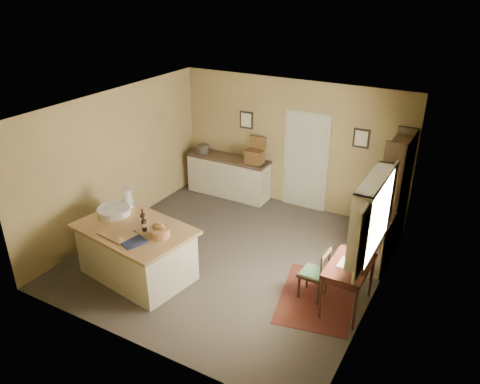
% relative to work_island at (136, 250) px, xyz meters
% --- Properties ---
extents(ground, '(5.00, 5.00, 0.00)m').
position_rel_work_island_xyz_m(ground, '(1.07, 1.23, -0.48)').
color(ground, '#4C433A').
rests_on(ground, ground).
extents(wall_back, '(5.00, 0.10, 2.70)m').
position_rel_work_island_xyz_m(wall_back, '(1.07, 3.73, 0.87)').
color(wall_back, '#9A804A').
rests_on(wall_back, ground).
extents(wall_front, '(5.00, 0.10, 2.70)m').
position_rel_work_island_xyz_m(wall_front, '(1.07, -1.27, 0.87)').
color(wall_front, '#9A804A').
rests_on(wall_front, ground).
extents(wall_left, '(0.10, 5.00, 2.70)m').
position_rel_work_island_xyz_m(wall_left, '(-1.43, 1.23, 0.87)').
color(wall_left, '#9A804A').
rests_on(wall_left, ground).
extents(wall_right, '(0.10, 5.00, 2.70)m').
position_rel_work_island_xyz_m(wall_right, '(3.57, 1.23, 0.87)').
color(wall_right, '#9A804A').
rests_on(wall_right, ground).
extents(ceiling, '(5.00, 5.00, 0.00)m').
position_rel_work_island_xyz_m(ceiling, '(1.07, 1.23, 2.22)').
color(ceiling, silver).
rests_on(ceiling, wall_back).
extents(door, '(0.97, 0.06, 2.11)m').
position_rel_work_island_xyz_m(door, '(1.42, 3.70, 0.57)').
color(door, '#ADB298').
rests_on(door, ground).
extents(framed_prints, '(2.82, 0.02, 0.38)m').
position_rel_work_island_xyz_m(framed_prints, '(1.27, 3.71, 1.24)').
color(framed_prints, black).
rests_on(framed_prints, ground).
extents(window, '(0.25, 1.99, 1.12)m').
position_rel_work_island_xyz_m(window, '(3.50, 1.03, 1.07)').
color(window, beige).
rests_on(window, ground).
extents(work_island, '(2.02, 1.48, 1.20)m').
position_rel_work_island_xyz_m(work_island, '(0.00, 0.00, 0.00)').
color(work_island, beige).
rests_on(work_island, ground).
extents(sideboard, '(1.90, 0.54, 1.18)m').
position_rel_work_island_xyz_m(sideboard, '(-0.27, 3.43, -0.00)').
color(sideboard, beige).
rests_on(sideboard, ground).
extents(rug, '(1.41, 1.79, 0.01)m').
position_rel_work_island_xyz_m(rug, '(2.82, 0.88, -0.48)').
color(rug, '#512016').
rests_on(rug, ground).
extents(writing_desk, '(0.57, 0.94, 0.82)m').
position_rel_work_island_xyz_m(writing_desk, '(3.27, 0.88, 0.19)').
color(writing_desk, '#33150F').
rests_on(writing_desk, ground).
extents(desk_chair, '(0.41, 0.41, 0.84)m').
position_rel_work_island_xyz_m(desk_chair, '(2.74, 0.88, -0.06)').
color(desk_chair, black).
rests_on(desk_chair, ground).
extents(right_cabinet, '(0.57, 1.02, 0.99)m').
position_rel_work_island_xyz_m(right_cabinet, '(3.27, 2.28, -0.02)').
color(right_cabinet, beige).
rests_on(right_cabinet, ground).
extents(shelving_unit, '(0.36, 0.96, 2.12)m').
position_rel_work_island_xyz_m(shelving_unit, '(3.43, 3.06, 0.58)').
color(shelving_unit, black).
rests_on(shelving_unit, ground).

